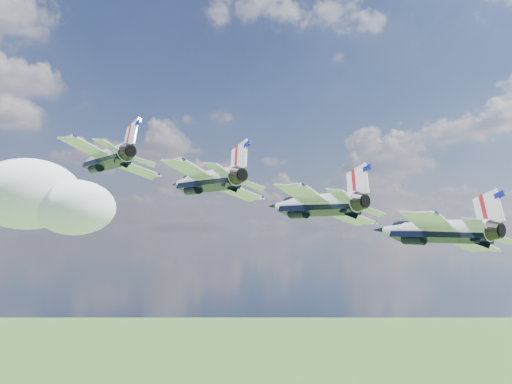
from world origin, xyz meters
TOP-DOWN VIEW (x-y plane):
  - cloud_far at (6.35, 190.79)m, footprint 68.52×53.84m
  - jet_0 at (-27.18, 1.95)m, footprint 12.80×17.35m
  - jet_1 at (-18.41, -7.32)m, footprint 12.80×17.35m
  - jet_2 at (-9.64, -16.59)m, footprint 12.80×17.35m
  - jet_3 at (-0.87, -25.86)m, footprint 12.80×17.35m

SIDE VIEW (x-z plane):
  - jet_3 at x=-0.87m, z-range 152.37..161.24m
  - jet_2 at x=-9.64m, z-range 155.29..164.15m
  - jet_1 at x=-18.41m, z-range 158.21..167.07m
  - jet_0 at x=-27.18m, z-range 161.13..169.99m
  - cloud_far at x=6.35m, z-range 157.52..184.44m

